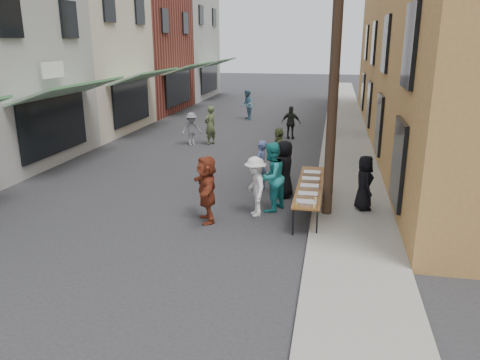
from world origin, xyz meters
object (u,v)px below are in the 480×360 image
at_px(guest_front_a, 285,169).
at_px(catering_tray_sausage, 306,203).
at_px(utility_pole_far, 337,42).
at_px(serving_table, 310,186).
at_px(server, 364,183).
at_px(utility_pole_near, 336,46).
at_px(guest_front_c, 271,177).
at_px(utility_pole_mid, 337,43).

bearing_deg(guest_front_a, catering_tray_sausage, 29.75).
distance_m(utility_pole_far, serving_table, 23.90).
bearing_deg(server, utility_pole_far, -10.14).
height_order(serving_table, catering_tray_sausage, catering_tray_sausage).
bearing_deg(utility_pole_near, guest_front_c, 173.36).
xyz_separation_m(catering_tray_sausage, guest_front_c, (-1.07, 1.43, 0.19)).
bearing_deg(guest_front_c, server, 122.46).
height_order(catering_tray_sausage, guest_front_a, guest_front_a).
bearing_deg(guest_front_c, guest_front_a, -165.75).
distance_m(catering_tray_sausage, server, 2.30).
bearing_deg(server, guest_front_a, 54.83).
xyz_separation_m(utility_pole_near, serving_table, (-0.50, 0.40, -3.79)).
bearing_deg(serving_table, utility_pole_near, -38.97).
bearing_deg(utility_pole_far, guest_front_c, -93.78).
relative_size(utility_pole_near, serving_table, 2.25).
relative_size(utility_pole_near, catering_tray_sausage, 18.00).
distance_m(utility_pole_near, guest_front_a, 4.13).
bearing_deg(guest_front_c, catering_tray_sausage, 61.75).
bearing_deg(guest_front_c, utility_pole_near, 108.23).
height_order(serving_table, server, server).
height_order(utility_pole_near, catering_tray_sausage, utility_pole_near).
relative_size(utility_pole_near, utility_pole_far, 1.00).
xyz_separation_m(utility_pole_mid, catering_tray_sausage, (-0.50, -13.25, -3.71)).
relative_size(catering_tray_sausage, guest_front_a, 0.28).
bearing_deg(utility_pole_far, utility_pole_near, -90.00).
bearing_deg(catering_tray_sausage, server, 50.17).
bearing_deg(catering_tray_sausage, serving_table, 90.00).
bearing_deg(utility_pole_mid, guest_front_c, -97.58).
height_order(utility_pole_mid, guest_front_a, utility_pole_mid).
xyz_separation_m(utility_pole_mid, guest_front_c, (-1.57, -11.82, -3.52)).
bearing_deg(utility_pole_near, server, 28.19).
height_order(utility_pole_near, utility_pole_far, same).
distance_m(catering_tray_sausage, guest_front_c, 1.80).
xyz_separation_m(utility_pole_far, guest_front_c, (-1.57, -23.82, -3.52)).
xyz_separation_m(utility_pole_mid, server, (0.97, -11.48, -3.64)).
height_order(utility_pole_mid, guest_front_c, utility_pole_mid).
distance_m(utility_pole_far, server, 23.78).
distance_m(utility_pole_near, utility_pole_far, 24.00).
bearing_deg(utility_pole_near, utility_pole_mid, 90.00).
bearing_deg(catering_tray_sausage, guest_front_c, 126.88).
bearing_deg(utility_pole_far, guest_front_a, -93.37).
xyz_separation_m(utility_pole_far, catering_tray_sausage, (-0.50, -25.25, -3.71)).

